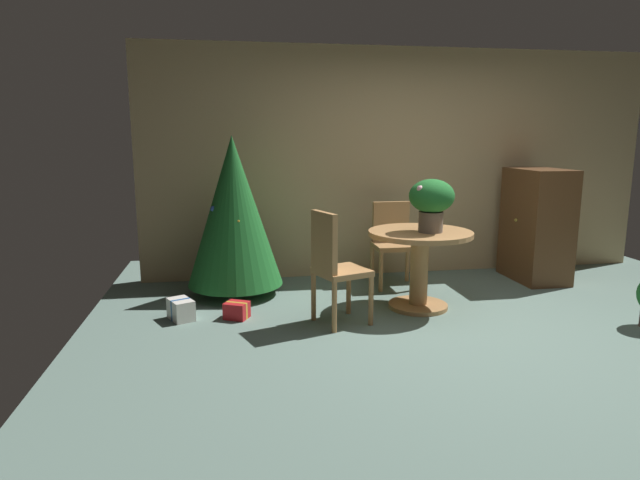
{
  "coord_description": "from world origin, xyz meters",
  "views": [
    {
      "loc": [
        -1.99,
        -3.96,
        1.61
      ],
      "look_at": [
        -1.25,
        0.49,
        0.75
      ],
      "focal_mm": 30.54,
      "sensor_mm": 36.0,
      "label": 1
    }
  ],
  "objects_px": {
    "gift_box_cream": "(181,310)",
    "wooden_cabinet": "(537,225)",
    "round_dining_table": "(420,255)",
    "wooden_chair_far": "(393,239)",
    "flower_vase": "(432,200)",
    "gift_box_red": "(237,310)",
    "holiday_tree": "(234,211)",
    "wooden_chair_left_near": "(334,263)"
  },
  "relations": [
    {
      "from": "wooden_chair_far",
      "to": "gift_box_cream",
      "type": "distance_m",
      "value": 2.39
    },
    {
      "from": "flower_vase",
      "to": "wooden_chair_far",
      "type": "height_order",
      "value": "flower_vase"
    },
    {
      "from": "wooden_chair_left_near",
      "to": "gift_box_cream",
      "type": "distance_m",
      "value": 1.44
    },
    {
      "from": "wooden_chair_far",
      "to": "flower_vase",
      "type": "bearing_deg",
      "value": -85.56
    },
    {
      "from": "flower_vase",
      "to": "gift_box_red",
      "type": "bearing_deg",
      "value": 178.84
    },
    {
      "from": "round_dining_table",
      "to": "holiday_tree",
      "type": "relative_size",
      "value": 0.6
    },
    {
      "from": "flower_vase",
      "to": "wooden_cabinet",
      "type": "distance_m",
      "value": 1.85
    },
    {
      "from": "round_dining_table",
      "to": "flower_vase",
      "type": "height_order",
      "value": "flower_vase"
    },
    {
      "from": "flower_vase",
      "to": "gift_box_red",
      "type": "distance_m",
      "value": 2.03
    },
    {
      "from": "round_dining_table",
      "to": "wooden_chair_left_near",
      "type": "xyz_separation_m",
      "value": [
        -0.88,
        -0.32,
        0.03
      ]
    },
    {
      "from": "round_dining_table",
      "to": "wooden_chair_left_near",
      "type": "height_order",
      "value": "wooden_chair_left_near"
    },
    {
      "from": "wooden_chair_left_near",
      "to": "wooden_cabinet",
      "type": "relative_size",
      "value": 0.79
    },
    {
      "from": "flower_vase",
      "to": "wooden_cabinet",
      "type": "relative_size",
      "value": 0.39
    },
    {
      "from": "round_dining_table",
      "to": "wooden_chair_far",
      "type": "xyz_separation_m",
      "value": [
        0.0,
        0.84,
        0.0
      ]
    },
    {
      "from": "flower_vase",
      "to": "wooden_cabinet",
      "type": "height_order",
      "value": "wooden_cabinet"
    },
    {
      "from": "flower_vase",
      "to": "gift_box_red",
      "type": "xyz_separation_m",
      "value": [
        -1.78,
        0.04,
        -0.97
      ]
    },
    {
      "from": "round_dining_table",
      "to": "wooden_chair_far",
      "type": "relative_size",
      "value": 1.07
    },
    {
      "from": "round_dining_table",
      "to": "wooden_cabinet",
      "type": "bearing_deg",
      "value": 25.58
    },
    {
      "from": "holiday_tree",
      "to": "wooden_chair_left_near",
      "type": "bearing_deg",
      "value": -51.88
    },
    {
      "from": "wooden_chair_far",
      "to": "wooden_chair_left_near",
      "type": "bearing_deg",
      "value": -127.14
    },
    {
      "from": "gift_box_cream",
      "to": "wooden_cabinet",
      "type": "distance_m",
      "value": 3.97
    },
    {
      "from": "wooden_chair_left_near",
      "to": "wooden_cabinet",
      "type": "xyz_separation_m",
      "value": [
        2.53,
        1.11,
        0.09
      ]
    },
    {
      "from": "gift_box_red",
      "to": "round_dining_table",
      "type": "bearing_deg",
      "value": 1.05
    },
    {
      "from": "wooden_chair_left_near",
      "to": "gift_box_cream",
      "type": "xyz_separation_m",
      "value": [
        -1.32,
        0.34,
        -0.45
      ]
    },
    {
      "from": "wooden_chair_far",
      "to": "wooden_chair_left_near",
      "type": "height_order",
      "value": "wooden_chair_left_near"
    },
    {
      "from": "holiday_tree",
      "to": "wooden_chair_far",
      "type": "bearing_deg",
      "value": 3.44
    },
    {
      "from": "wooden_chair_far",
      "to": "wooden_cabinet",
      "type": "bearing_deg",
      "value": -1.66
    },
    {
      "from": "flower_vase",
      "to": "wooden_chair_left_near",
      "type": "xyz_separation_m",
      "value": [
        -0.95,
        -0.25,
        -0.5
      ]
    },
    {
      "from": "flower_vase",
      "to": "wooden_chair_far",
      "type": "bearing_deg",
      "value": 94.44
    },
    {
      "from": "round_dining_table",
      "to": "gift_box_cream",
      "type": "bearing_deg",
      "value": 179.54
    },
    {
      "from": "flower_vase",
      "to": "round_dining_table",
      "type": "bearing_deg",
      "value": 136.23
    },
    {
      "from": "gift_box_red",
      "to": "wooden_cabinet",
      "type": "height_order",
      "value": "wooden_cabinet"
    },
    {
      "from": "flower_vase",
      "to": "gift_box_cream",
      "type": "height_order",
      "value": "flower_vase"
    },
    {
      "from": "wooden_chair_left_near",
      "to": "flower_vase",
      "type": "bearing_deg",
      "value": 14.88
    },
    {
      "from": "wooden_chair_left_near",
      "to": "wooden_cabinet",
      "type": "distance_m",
      "value": 2.77
    },
    {
      "from": "gift_box_cream",
      "to": "wooden_cabinet",
      "type": "relative_size",
      "value": 0.25
    },
    {
      "from": "round_dining_table",
      "to": "gift_box_cream",
      "type": "distance_m",
      "value": 2.24
    },
    {
      "from": "gift_box_cream",
      "to": "gift_box_red",
      "type": "relative_size",
      "value": 1.23
    },
    {
      "from": "gift_box_cream",
      "to": "gift_box_red",
      "type": "xyz_separation_m",
      "value": [
        0.49,
        -0.05,
        -0.02
      ]
    },
    {
      "from": "wooden_chair_left_near",
      "to": "gift_box_cream",
      "type": "relative_size",
      "value": 3.21
    },
    {
      "from": "wooden_chair_far",
      "to": "wooden_cabinet",
      "type": "distance_m",
      "value": 1.66
    },
    {
      "from": "flower_vase",
      "to": "wooden_cabinet",
      "type": "xyz_separation_m",
      "value": [
        1.58,
        0.86,
        -0.41
      ]
    }
  ]
}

